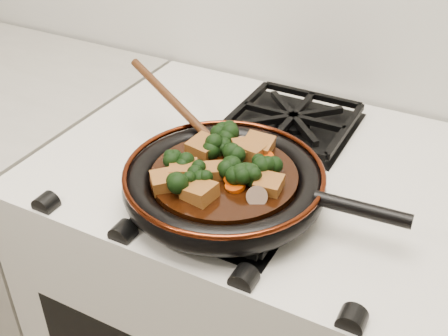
% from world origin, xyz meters
% --- Properties ---
extents(stove, '(0.76, 0.60, 0.90)m').
position_xyz_m(stove, '(0.00, 1.69, 0.45)').
color(stove, silver).
rests_on(stove, ground).
extents(burner_grate_front, '(0.23, 0.23, 0.03)m').
position_xyz_m(burner_grate_front, '(0.00, 1.55, 0.91)').
color(burner_grate_front, black).
rests_on(burner_grate_front, stove).
extents(burner_grate_back, '(0.23, 0.23, 0.03)m').
position_xyz_m(burner_grate_back, '(0.00, 1.83, 0.91)').
color(burner_grate_back, black).
rests_on(burner_grate_back, stove).
extents(skillet, '(0.44, 0.32, 0.05)m').
position_xyz_m(skillet, '(-0.00, 1.55, 0.94)').
color(skillet, black).
rests_on(skillet, burner_grate_front).
extents(braising_sauce, '(0.23, 0.23, 0.02)m').
position_xyz_m(braising_sauce, '(-0.00, 1.55, 0.95)').
color(braising_sauce, black).
rests_on(braising_sauce, skillet).
extents(tofu_cube_0, '(0.04, 0.05, 0.02)m').
position_xyz_m(tofu_cube_0, '(0.07, 1.55, 0.97)').
color(tofu_cube_0, brown).
rests_on(tofu_cube_0, braising_sauce).
extents(tofu_cube_1, '(0.05, 0.05, 0.03)m').
position_xyz_m(tofu_cube_1, '(0.01, 1.62, 0.97)').
color(tofu_cube_1, brown).
rests_on(tofu_cube_1, braising_sauce).
extents(tofu_cube_2, '(0.05, 0.04, 0.03)m').
position_xyz_m(tofu_cube_2, '(-0.04, 1.49, 0.97)').
color(tofu_cube_2, brown).
rests_on(tofu_cube_2, braising_sauce).
extents(tofu_cube_3, '(0.06, 0.06, 0.03)m').
position_xyz_m(tofu_cube_3, '(-0.00, 1.61, 0.97)').
color(tofu_cube_3, brown).
rests_on(tofu_cube_3, braising_sauce).
extents(tofu_cube_4, '(0.05, 0.05, 0.03)m').
position_xyz_m(tofu_cube_4, '(-0.06, 1.59, 0.97)').
color(tofu_cube_4, brown).
rests_on(tofu_cube_4, braising_sauce).
extents(tofu_cube_5, '(0.06, 0.06, 0.03)m').
position_xyz_m(tofu_cube_5, '(-0.06, 1.52, 0.97)').
color(tofu_cube_5, brown).
rests_on(tofu_cube_5, braising_sauce).
extents(tofu_cube_6, '(0.05, 0.05, 0.03)m').
position_xyz_m(tofu_cube_6, '(-0.01, 1.48, 0.97)').
color(tofu_cube_6, brown).
rests_on(tofu_cube_6, braising_sauce).
extents(tofu_cube_7, '(0.05, 0.05, 0.02)m').
position_xyz_m(tofu_cube_7, '(-0.02, 1.54, 0.97)').
color(tofu_cube_7, brown).
rests_on(tofu_cube_7, braising_sauce).
extents(tofu_cube_8, '(0.06, 0.06, 0.03)m').
position_xyz_m(tofu_cube_8, '(-0.06, 1.48, 0.97)').
color(tofu_cube_8, brown).
rests_on(tofu_cube_8, braising_sauce).
extents(tofu_cube_9, '(0.05, 0.05, 0.03)m').
position_xyz_m(tofu_cube_9, '(0.01, 1.64, 0.97)').
color(tofu_cube_9, brown).
rests_on(tofu_cube_9, braising_sauce).
extents(broccoli_floret_0, '(0.09, 0.09, 0.06)m').
position_xyz_m(broccoli_floret_0, '(-0.04, 1.59, 0.97)').
color(broccoli_floret_0, black).
rests_on(broccoli_floret_0, braising_sauce).
extents(broccoli_floret_1, '(0.08, 0.08, 0.06)m').
position_xyz_m(broccoli_floret_1, '(-0.01, 1.59, 0.97)').
color(broccoli_floret_1, black).
rests_on(broccoli_floret_1, braising_sauce).
extents(broccoli_floret_2, '(0.08, 0.08, 0.07)m').
position_xyz_m(broccoli_floret_2, '(0.05, 1.58, 0.97)').
color(broccoli_floret_2, black).
rests_on(broccoli_floret_2, braising_sauce).
extents(broccoli_floret_3, '(0.08, 0.09, 0.07)m').
position_xyz_m(broccoli_floret_3, '(-0.07, 1.52, 0.97)').
color(broccoli_floret_3, black).
rests_on(broccoli_floret_3, braising_sauce).
extents(broccoli_floret_4, '(0.08, 0.08, 0.06)m').
position_xyz_m(broccoli_floret_4, '(0.02, 1.54, 0.97)').
color(broccoli_floret_4, black).
rests_on(broccoli_floret_4, braising_sauce).
extents(broccoli_floret_5, '(0.06, 0.06, 0.05)m').
position_xyz_m(broccoli_floret_5, '(-0.02, 1.51, 0.97)').
color(broccoli_floret_5, black).
rests_on(broccoli_floret_5, braising_sauce).
extents(broccoli_floret_6, '(0.09, 0.08, 0.06)m').
position_xyz_m(broccoli_floret_6, '(-0.05, 1.63, 0.97)').
color(broccoli_floret_6, black).
rests_on(broccoli_floret_6, braising_sauce).
extents(broccoli_floret_7, '(0.07, 0.06, 0.06)m').
position_xyz_m(broccoli_floret_7, '(-0.04, 1.48, 0.97)').
color(broccoli_floret_7, black).
rests_on(broccoli_floret_7, braising_sauce).
extents(broccoli_floret_8, '(0.08, 0.08, 0.06)m').
position_xyz_m(broccoli_floret_8, '(0.04, 1.55, 0.97)').
color(broccoli_floret_8, black).
rests_on(broccoli_floret_8, braising_sauce).
extents(broccoli_floret_9, '(0.08, 0.08, 0.06)m').
position_xyz_m(broccoli_floret_9, '(0.02, 1.55, 0.97)').
color(broccoli_floret_9, black).
rests_on(broccoli_floret_9, braising_sauce).
extents(carrot_coin_0, '(0.03, 0.03, 0.02)m').
position_xyz_m(carrot_coin_0, '(0.04, 1.61, 0.96)').
color(carrot_coin_0, '#C23A05').
rests_on(carrot_coin_0, braising_sauce).
extents(carrot_coin_1, '(0.03, 0.03, 0.02)m').
position_xyz_m(carrot_coin_1, '(-0.05, 1.51, 0.96)').
color(carrot_coin_1, '#C23A05').
rests_on(carrot_coin_1, braising_sauce).
extents(carrot_coin_2, '(0.03, 0.03, 0.02)m').
position_xyz_m(carrot_coin_2, '(0.03, 1.52, 0.96)').
color(carrot_coin_2, '#C23A05').
rests_on(carrot_coin_2, braising_sauce).
extents(carrot_coin_3, '(0.03, 0.03, 0.02)m').
position_xyz_m(carrot_coin_3, '(0.02, 1.53, 0.96)').
color(carrot_coin_3, '#C23A05').
rests_on(carrot_coin_3, braising_sauce).
extents(carrot_coin_4, '(0.03, 0.03, 0.01)m').
position_xyz_m(carrot_coin_4, '(0.05, 1.57, 0.96)').
color(carrot_coin_4, '#C23A05').
rests_on(carrot_coin_4, braising_sauce).
extents(mushroom_slice_0, '(0.05, 0.05, 0.02)m').
position_xyz_m(mushroom_slice_0, '(-0.01, 1.63, 0.97)').
color(mushroom_slice_0, brown).
rests_on(mushroom_slice_0, braising_sauce).
extents(mushroom_slice_1, '(0.05, 0.05, 0.03)m').
position_xyz_m(mushroom_slice_1, '(-0.04, 1.62, 0.97)').
color(mushroom_slice_1, brown).
rests_on(mushroom_slice_1, braising_sauce).
extents(mushroom_slice_2, '(0.04, 0.04, 0.03)m').
position_xyz_m(mushroom_slice_2, '(0.07, 1.51, 0.97)').
color(mushroom_slice_2, brown).
rests_on(mushroom_slice_2, braising_sauce).
extents(wooden_spoon, '(0.15, 0.08, 0.24)m').
position_xyz_m(wooden_spoon, '(-0.12, 1.64, 0.98)').
color(wooden_spoon, '#44220E').
rests_on(wooden_spoon, braising_sauce).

